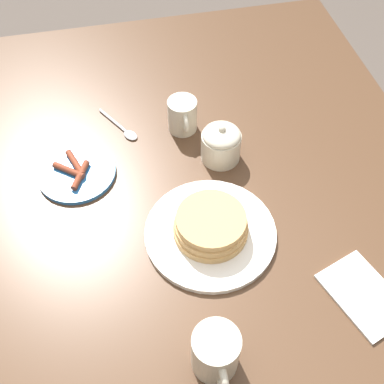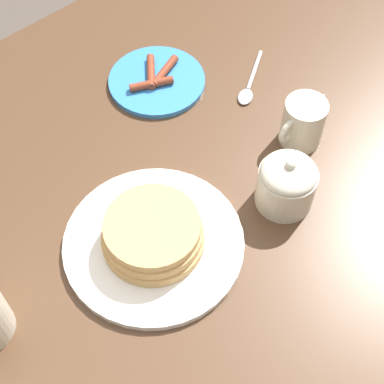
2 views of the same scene
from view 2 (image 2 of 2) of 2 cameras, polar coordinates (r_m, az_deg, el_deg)
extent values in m
cube|color=#4C3321|center=(0.88, -3.05, -5.21)|extent=(1.53, 1.07, 0.03)
cube|color=#4C3321|center=(1.70, 5.56, 13.09)|extent=(0.07, 0.07, 0.72)
cylinder|color=white|center=(0.85, -3.65, -5.06)|extent=(0.26, 0.26, 0.01)
cylinder|color=tan|center=(0.84, -3.70, -4.59)|extent=(0.15, 0.15, 0.02)
cylinder|color=tan|center=(0.83, -3.76, -4.04)|extent=(0.14, 0.14, 0.02)
cylinder|color=tan|center=(0.82, -3.82, -3.47)|extent=(0.14, 0.14, 0.02)
cylinder|color=#337AC6|center=(1.06, -3.43, 10.69)|extent=(0.17, 0.17, 0.01)
cylinder|color=brown|center=(1.06, -2.67, 11.64)|extent=(0.08, 0.04, 0.01)
cylinder|color=brown|center=(1.04, -3.96, 10.42)|extent=(0.08, 0.05, 0.01)
cylinder|color=brown|center=(1.06, -4.01, 11.58)|extent=(0.06, 0.07, 0.01)
cylinder|color=beige|center=(0.96, 10.72, 6.63)|extent=(0.07, 0.07, 0.08)
cone|color=beige|center=(0.96, 12.22, 8.69)|extent=(0.04, 0.03, 0.04)
torus|color=beige|center=(0.93, 9.42, 5.94)|extent=(0.05, 0.01, 0.05)
cylinder|color=beige|center=(0.88, 9.07, 0.46)|extent=(0.09, 0.09, 0.07)
ellipsoid|color=beige|center=(0.86, 9.39, 1.87)|extent=(0.08, 0.08, 0.03)
sphere|color=beige|center=(0.84, 9.56, 2.59)|extent=(0.02, 0.02, 0.02)
cylinder|color=silver|center=(1.08, 6.08, 11.68)|extent=(0.09, 0.06, 0.01)
ellipsoid|color=silver|center=(1.04, 5.19, 9.18)|extent=(0.05, 0.04, 0.01)
camera|label=1|loc=(0.56, -83.76, 20.40)|focal=45.00mm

